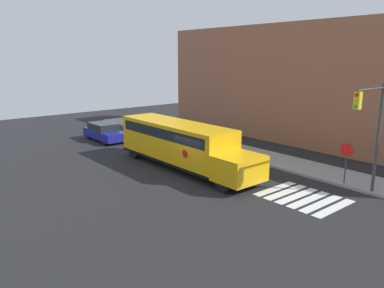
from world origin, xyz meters
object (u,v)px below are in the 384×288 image
at_px(school_bus, 181,143).
at_px(parked_car, 104,132).
at_px(stop_sign, 346,157).
at_px(traffic_light, 372,125).

bearing_deg(school_bus, parked_car, -179.93).
distance_m(school_bus, stop_sign, 9.84).
xyz_separation_m(parked_car, traffic_light, (20.79, 3.97, 3.04)).
height_order(parked_car, stop_sign, stop_sign).
relative_size(parked_car, stop_sign, 1.90).
bearing_deg(school_bus, stop_sign, 29.35).
xyz_separation_m(school_bus, parked_car, (-10.61, -0.01, -0.93)).
height_order(school_bus, stop_sign, school_bus).
bearing_deg(parked_car, traffic_light, 10.81).
xyz_separation_m(parked_car, stop_sign, (19.19, 4.84, 0.91)).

